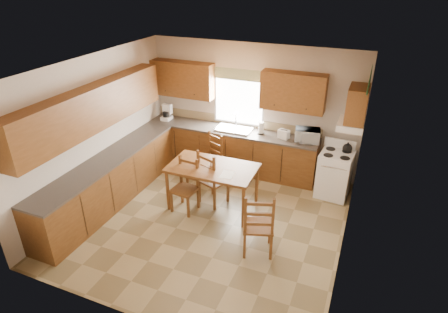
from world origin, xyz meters
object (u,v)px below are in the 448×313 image
at_px(chair_far_left, 184,186).
at_px(chair_near_right, 258,222).
at_px(stove, 334,175).
at_px(chair_near_left, 213,177).
at_px(dining_table, 213,187).
at_px(microwave, 307,135).
at_px(chair_far_right, 210,158).

bearing_deg(chair_far_left, chair_near_right, -13.82).
bearing_deg(stove, chair_near_left, -145.99).
xyz_separation_m(dining_table, chair_far_left, (-0.42, -0.30, 0.08)).
height_order(stove, microwave, microwave).
relative_size(dining_table, chair_far_left, 1.56).
bearing_deg(chair_near_right, chair_near_left, -58.64).
relative_size(chair_near_right, chair_far_right, 1.10).
bearing_deg(chair_far_right, dining_table, -39.64).
height_order(chair_near_left, chair_far_right, chair_near_left).
distance_m(dining_table, chair_far_right, 0.99).
height_order(microwave, chair_near_left, microwave).
xyz_separation_m(chair_near_left, chair_far_right, (-0.41, 0.73, -0.04)).
bearing_deg(dining_table, chair_near_left, 107.57).
bearing_deg(chair_far_left, microwave, 51.45).
bearing_deg(chair_near_right, chair_far_left, -38.17).
relative_size(microwave, chair_far_left, 0.44).
distance_m(microwave, chair_near_right, 2.46).
bearing_deg(chair_far_left, dining_table, 41.04).
bearing_deg(chair_near_right, chair_far_right, -65.91).
xyz_separation_m(stove, chair_far_right, (-2.46, -0.40, 0.06)).
bearing_deg(chair_near_right, microwave, -113.91).
distance_m(stove, microwave, 0.92).
distance_m(dining_table, chair_far_left, 0.53).
relative_size(microwave, chair_near_left, 0.41).
relative_size(dining_table, chair_near_left, 1.45).
xyz_separation_m(dining_table, chair_near_left, (-0.05, 0.14, 0.12)).
height_order(chair_near_left, chair_far_left, chair_near_left).
relative_size(stove, dining_table, 0.56).
relative_size(chair_far_left, chair_far_right, 1.01).
relative_size(microwave, chair_near_right, 0.41).
relative_size(dining_table, chair_far_right, 1.57).
bearing_deg(chair_far_left, stove, 38.75).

